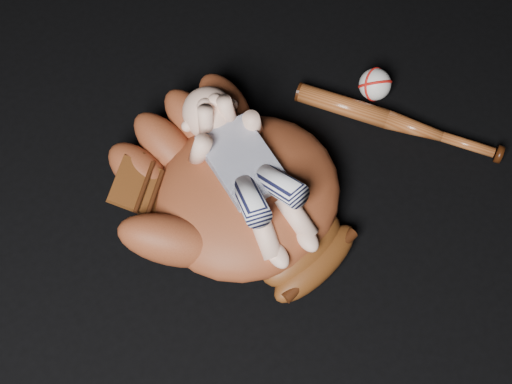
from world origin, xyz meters
TOP-DOWN VIEW (x-y plane):
  - baseball_glove at (0.04, 0.05)m, footprint 0.47×0.52m
  - newborn_baby at (0.05, 0.05)m, footprint 0.21×0.36m
  - baseball_bat at (0.38, 0.00)m, footprint 0.24×0.37m
  - baseball at (0.40, 0.09)m, footprint 0.07×0.07m

SIDE VIEW (x-z plane):
  - baseball_bat at x=0.38m, z-range 0.00..0.04m
  - baseball at x=0.40m, z-range 0.00..0.06m
  - baseball_glove at x=0.04m, z-range 0.00..0.15m
  - newborn_baby at x=0.05m, z-range 0.05..0.19m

